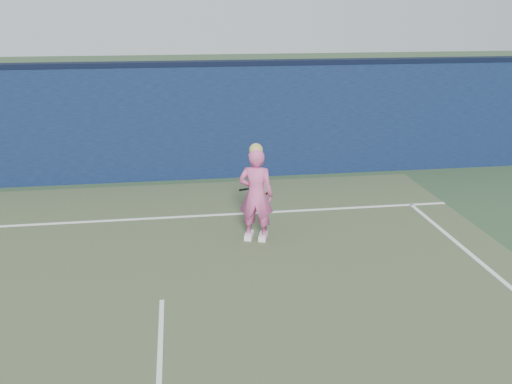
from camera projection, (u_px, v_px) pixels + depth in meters
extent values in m
plane|color=#30492D|center=(160.00, 345.00, 6.27)|extent=(80.00, 80.00, 0.00)
cube|color=#0C1539|center=(163.00, 124.00, 11.95)|extent=(24.00, 0.40, 2.50)
cube|color=black|center=(160.00, 64.00, 11.53)|extent=(24.00, 0.42, 0.10)
imported|color=#D85496|center=(256.00, 195.00, 8.88)|extent=(0.66, 0.54, 1.58)
sphere|color=tan|center=(256.00, 150.00, 8.63)|extent=(0.22, 0.22, 0.22)
cube|color=white|center=(263.00, 237.00, 9.10)|extent=(0.20, 0.30, 0.10)
cube|color=white|center=(249.00, 236.00, 9.14)|extent=(0.20, 0.30, 0.10)
torus|color=black|center=(261.00, 187.00, 9.23)|extent=(0.32, 0.14, 0.32)
torus|color=yellow|center=(261.00, 187.00, 9.23)|extent=(0.26, 0.11, 0.26)
cylinder|color=beige|center=(261.00, 187.00, 9.23)|extent=(0.25, 0.10, 0.26)
cylinder|color=black|center=(249.00, 189.00, 9.36)|extent=(0.27, 0.16, 0.10)
cylinder|color=black|center=(243.00, 190.00, 9.44)|extent=(0.13, 0.09, 0.07)
cube|color=white|center=(165.00, 218.00, 10.01)|extent=(11.00, 0.08, 0.01)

